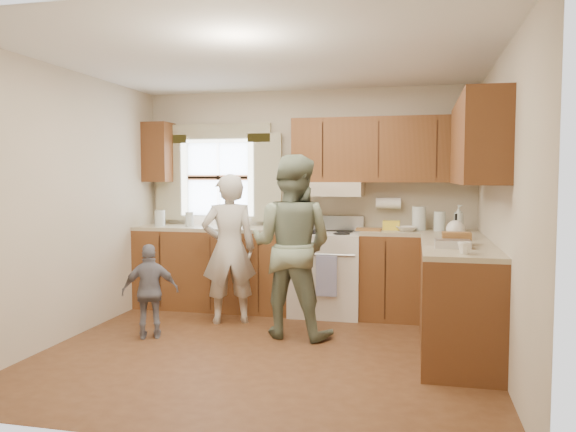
% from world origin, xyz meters
% --- Properties ---
extents(room, '(3.80, 3.80, 3.80)m').
position_xyz_m(room, '(0.00, 0.00, 1.25)').
color(room, '#4E2C18').
rests_on(room, ground).
extents(kitchen_fixtures, '(3.80, 2.25, 2.15)m').
position_xyz_m(kitchen_fixtures, '(0.61, 1.08, 0.84)').
color(kitchen_fixtures, '#48240F').
rests_on(kitchen_fixtures, ground).
extents(stove, '(0.76, 0.67, 1.07)m').
position_xyz_m(stove, '(0.30, 1.44, 0.47)').
color(stove, silver).
rests_on(stove, ground).
extents(woman_left, '(0.66, 0.57, 1.54)m').
position_xyz_m(woman_left, '(-0.63, 0.85, 0.77)').
color(woman_left, beige).
rests_on(woman_left, ground).
extents(woman_right, '(0.92, 0.77, 1.72)m').
position_xyz_m(woman_right, '(0.11, 0.53, 0.86)').
color(woman_right, '#233D25').
rests_on(woman_right, ground).
extents(child, '(0.56, 0.41, 0.88)m').
position_xyz_m(child, '(-1.16, 0.14, 0.44)').
color(child, slate).
rests_on(child, ground).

